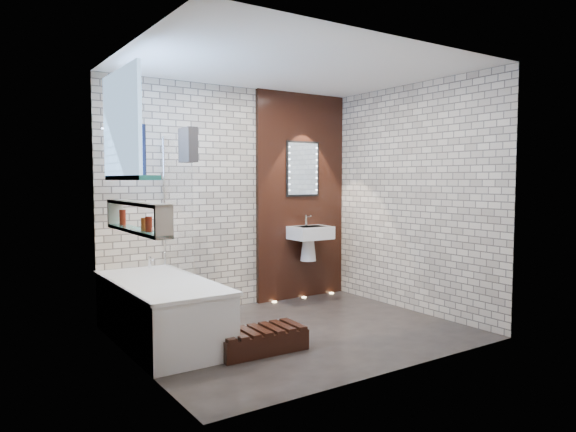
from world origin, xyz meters
TOP-DOWN VIEW (x-y plane):
  - ground at (0.00, 0.00)m, footprint 3.20×3.20m
  - room_shell at (0.00, 0.00)m, footprint 3.24×3.20m
  - walnut_panel at (0.95, 1.27)m, footprint 1.30×0.06m
  - clerestory_window at (-1.57, 0.35)m, footprint 0.18×1.00m
  - display_niche at (-1.53, 0.15)m, footprint 0.14×1.30m
  - bathtub at (-1.22, 0.45)m, footprint 0.79×1.74m
  - bath_screen at (-0.87, 0.89)m, footprint 0.01×0.78m
  - towel at (-0.87, 0.60)m, footprint 0.10×0.26m
  - shower_head at (-1.30, 0.95)m, footprint 0.18×0.18m
  - washbasin at (0.95, 1.07)m, footprint 0.50×0.36m
  - led_mirror at (0.95, 1.23)m, footprint 0.50×0.02m
  - walnut_step at (-0.60, -0.30)m, footprint 0.82×0.39m
  - niche_bottles at (-1.53, 0.17)m, footprint 0.06×0.76m
  - sill_vases at (-1.50, 0.38)m, footprint 0.19×0.56m
  - floor_uplights at (0.95, 1.20)m, footprint 0.96×0.06m

SIDE VIEW (x-z plane):
  - ground at x=0.00m, z-range 0.00..0.00m
  - floor_uplights at x=0.95m, z-range 0.00..0.01m
  - walnut_step at x=-0.60m, z-range 0.00..0.18m
  - bathtub at x=-1.22m, z-range -0.06..0.64m
  - washbasin at x=0.95m, z-range 0.50..1.08m
  - niche_bottles at x=-1.53m, z-range 1.09..1.24m
  - display_niche at x=-1.53m, z-range 1.07..1.33m
  - bath_screen at x=-0.87m, z-range 0.58..1.98m
  - walnut_panel at x=0.95m, z-range 0.00..2.60m
  - room_shell at x=0.00m, z-range 0.00..2.60m
  - led_mirror at x=0.95m, z-range 1.30..2.00m
  - sill_vases at x=-1.50m, z-range 1.48..1.90m
  - towel at x=-0.87m, z-range 1.68..2.02m
  - clerestory_window at x=-1.57m, z-range 1.43..2.37m
  - shower_head at x=-1.30m, z-range 1.99..2.01m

